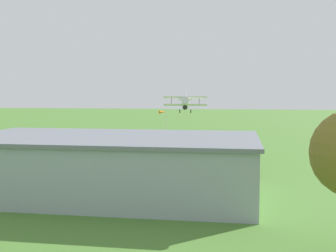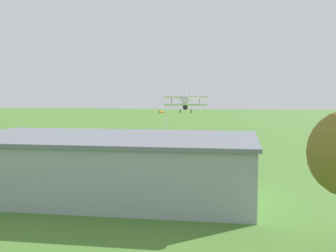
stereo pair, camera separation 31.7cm
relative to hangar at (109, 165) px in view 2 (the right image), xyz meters
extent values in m
plane|color=#47752D|center=(-4.44, -32.70, -3.00)|extent=(400.00, 400.00, 0.00)
cube|color=#99A3AD|center=(0.00, 0.02, -0.18)|extent=(29.00, 15.86, 5.63)
cube|color=slate|center=(0.00, 0.02, 2.80)|extent=(29.60, 16.47, 0.35)
cube|color=#384251|center=(0.09, -7.79, -0.69)|extent=(10.00, 0.28, 4.61)
cylinder|color=silver|center=(-3.30, -32.61, 5.57)|extent=(1.88, 6.46, 2.27)
cone|color=black|center=(-3.67, -29.21, 4.96)|extent=(0.92, 0.92, 0.95)
cube|color=silver|center=(-3.37, -31.91, 5.26)|extent=(7.58, 2.35, 0.39)
cube|color=silver|center=(-3.44, -31.30, 6.54)|extent=(7.58, 2.35, 0.39)
cube|color=silver|center=(-3.02, -35.19, 7.14)|extent=(0.24, 1.31, 1.47)
cube|color=silver|center=(-3.00, -35.38, 6.06)|extent=(2.68, 1.18, 0.24)
cylinder|color=black|center=(-2.39, -32.13, 4.13)|extent=(0.21, 0.65, 0.64)
cylinder|color=black|center=(-4.28, -32.33, 4.13)|extent=(0.21, 0.65, 0.64)
cylinder|color=#332D28|center=(-1.03, -31.35, 5.90)|extent=(0.11, 0.32, 1.36)
cylinder|color=#332D28|center=(-5.78, -31.86, 5.90)|extent=(0.11, 0.32, 1.36)
cube|color=slate|center=(-13.24, -13.40, -2.31)|extent=(1.88, 4.08, 0.73)
cube|color=#2D3842|center=(-13.24, -13.40, -1.68)|extent=(1.61, 2.30, 0.52)
cylinder|color=black|center=(-14.06, -12.00, -2.68)|extent=(0.24, 0.65, 0.64)
cylinder|color=black|center=(-12.32, -12.06, -2.68)|extent=(0.24, 0.65, 0.64)
cylinder|color=black|center=(-14.16, -14.73, -2.68)|extent=(0.24, 0.65, 0.64)
cylinder|color=black|center=(-12.42, -14.79, -2.68)|extent=(0.24, 0.65, 0.64)
cube|color=#B7B7BC|center=(14.34, -13.65, -2.29)|extent=(2.41, 4.23, 0.77)
cube|color=#2D3842|center=(14.34, -13.65, -1.61)|extent=(1.93, 2.46, 0.60)
cylinder|color=black|center=(13.23, -12.44, -2.68)|extent=(0.31, 0.67, 0.64)
cylinder|color=black|center=(15.04, -12.16, -2.68)|extent=(0.31, 0.67, 0.64)
cylinder|color=black|center=(13.65, -15.13, -2.68)|extent=(0.31, 0.67, 0.64)
cylinder|color=black|center=(15.45, -14.85, -2.68)|extent=(0.31, 0.67, 0.64)
cylinder|color=orange|center=(-9.61, -13.99, -2.60)|extent=(0.42, 0.42, 0.78)
cylinder|color=orange|center=(-9.61, -13.99, -1.93)|extent=(0.50, 0.50, 0.56)
sphere|color=#9E704C|center=(-9.61, -13.99, -1.55)|extent=(0.21, 0.21, 0.21)
cylinder|color=#B23333|center=(7.04, -17.93, -2.61)|extent=(0.45, 0.45, 0.78)
cylinder|color=navy|center=(7.04, -17.93, -1.94)|extent=(0.53, 0.53, 0.55)
sphere|color=beige|center=(7.04, -17.93, -1.56)|extent=(0.21, 0.21, 0.21)
cylinder|color=#3F3F47|center=(10.73, -14.85, -2.59)|extent=(0.45, 0.45, 0.81)
cylinder|color=beige|center=(10.73, -14.85, -1.90)|extent=(0.54, 0.54, 0.57)
sphere|color=#9E704C|center=(10.73, -14.85, -1.51)|extent=(0.22, 0.22, 0.22)
cylinder|color=#33723F|center=(15.34, -17.41, -2.55)|extent=(0.45, 0.45, 0.90)
cylinder|color=#B23333|center=(15.34, -17.41, -1.78)|extent=(0.53, 0.53, 0.64)
sphere|color=brown|center=(15.34, -17.41, -1.34)|extent=(0.24, 0.24, 0.24)
cylinder|color=silver|center=(0.80, -36.46, 0.48)|extent=(0.12, 0.12, 6.96)
cone|color=orange|center=(1.50, -36.46, 3.81)|extent=(1.40, 1.27, 0.60)
camera|label=1|loc=(-13.09, 40.98, 7.27)|focal=45.54mm
camera|label=2|loc=(-13.40, 40.92, 7.27)|focal=45.54mm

